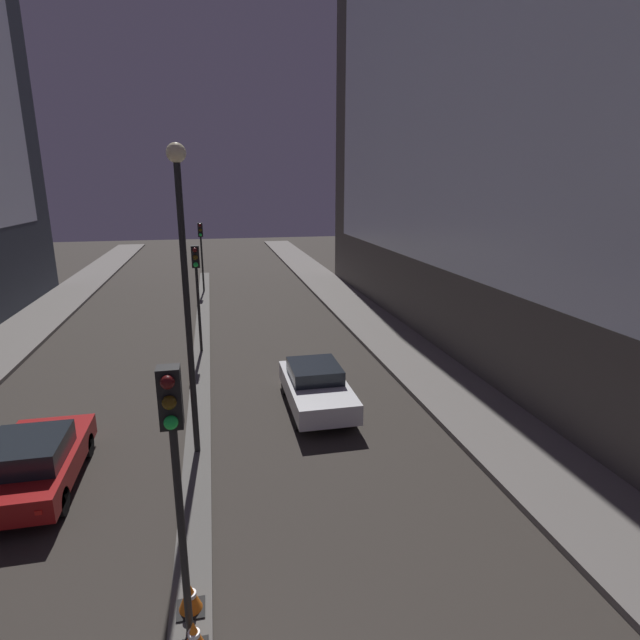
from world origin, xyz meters
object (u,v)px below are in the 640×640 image
Objects in this scene: car_left_lane at (33,462)px; traffic_cone_near at (194,636)px; traffic_cone_far at (190,597)px; car_right_lane at (316,387)px; traffic_light_far at (201,242)px; traffic_light_mid at (197,275)px; street_lamp at (184,264)px; traffic_light_near at (174,447)px.

traffic_cone_near is at bearing -54.43° from car_left_lane.
traffic_cone_far is 0.13× the size of car_right_lane.
traffic_light_far is 8.47× the size of traffic_cone_near.
traffic_cone_near is at bearing -89.82° from traffic_light_far.
traffic_light_mid is 8.47× the size of traffic_cone_near.
traffic_cone_near is 9.17m from car_right_lane.
traffic_light_far is 22.57m from car_left_lane.
traffic_light_mid reaches higher than car_right_lane.
car_right_lane is at bearing 63.74° from traffic_cone_far.
traffic_cone_near is at bearing -89.18° from street_lamp.
street_lamp is (0.00, -21.32, 1.75)m from traffic_light_far.
traffic_light_far is (0.00, 12.79, 0.00)m from traffic_light_mid.
car_left_lane is at bearing -168.42° from street_lamp.
traffic_cone_far is (-0.00, -5.35, -4.81)m from street_lamp.
traffic_light_near is at bearing -90.00° from street_lamp.
car_left_lane is (-3.75, 4.58, 0.32)m from traffic_cone_far.
traffic_light_near is at bearing -89.60° from traffic_cone_far.
street_lamp is 5.90m from car_left_lane.
traffic_light_mid reaches higher than car_left_lane.
traffic_light_near is 14.32m from traffic_light_mid.
street_lamp is 1.86× the size of car_right_lane.
traffic_light_near is 9.30m from car_right_lane.
traffic_cone_far is at bearing 96.55° from traffic_cone_near.
traffic_light_mid is at bearing 68.03° from car_left_lane.
traffic_cone_far is 0.13× the size of car_left_lane.
traffic_cone_near is at bearing -113.56° from car_right_lane.
car_left_lane reaches higher than car_right_lane.
street_lamp is (0.00, -8.53, 1.75)m from traffic_light_mid.
street_lamp is 14.53× the size of traffic_cone_far.
traffic_light_mid reaches higher than traffic_cone_far.
traffic_cone_near is 6.61m from car_left_lane.
traffic_light_far is at bearing 90.18° from traffic_cone_near.
car_right_lane is (3.75, 8.06, -2.73)m from traffic_light_near.
car_left_lane reaches higher than traffic_cone_near.
car_right_lane is at bearing -78.86° from traffic_light_far.
street_lamp is at bearing -90.00° from traffic_light_mid.
street_lamp is 1.93× the size of car_left_lane.
car_right_lane is at bearing 66.44° from traffic_cone_near.
traffic_light_far is 27.62m from traffic_cone_near.
traffic_light_mid is (0.00, 14.32, 0.00)m from traffic_light_near.
car_left_lane is at bearing -111.97° from traffic_light_mid.
traffic_cone_near is (0.09, -0.34, -3.06)m from traffic_light_near.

